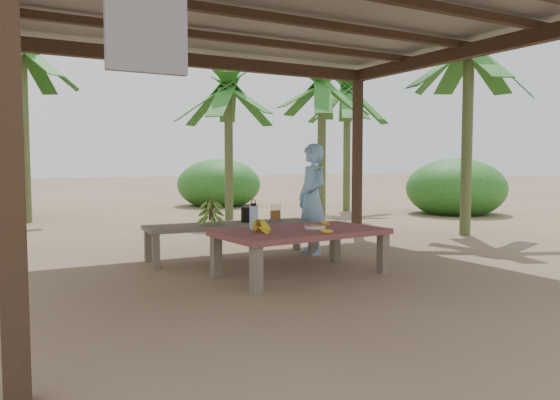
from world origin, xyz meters
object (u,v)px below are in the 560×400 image
ripe_banana_bunch (258,226)px  water_flask (254,217)px  plate (315,227)px  work_table (301,235)px  woman (312,199)px  bench (233,228)px  cooking_pot (249,215)px

ripe_banana_bunch → water_flask: 0.32m
water_flask → plate: bearing=-24.0°
work_table → plate: plate is taller
ripe_banana_bunch → plate: (0.71, 0.03, -0.06)m
plate → water_flask: 0.68m
woman → plate: bearing=-28.7°
bench → ripe_banana_bunch: 1.39m
bench → ripe_banana_bunch: (-0.31, -1.34, 0.18)m
ripe_banana_bunch → woman: 1.80m
work_table → ripe_banana_bunch: ripe_banana_bunch is taller
work_table → ripe_banana_bunch: (-0.55, -0.04, 0.14)m
ripe_banana_bunch → plate: 0.72m
work_table → water_flask: 0.56m
bench → woman: (1.07, -0.20, 0.35)m
plate → water_flask: water_flask is taller
bench → plate: size_ratio=9.41×
ripe_banana_bunch → cooking_pot: bearing=67.6°
work_table → woman: 1.41m
work_table → ripe_banana_bunch: bearing=-179.8°
ripe_banana_bunch → plate: size_ratio=1.04×
work_table → woman: bearing=48.3°
work_table → bench: work_table is taller
bench → woman: woman is taller
water_flask → cooking_pot: bearing=66.4°
bench → water_flask: bearing=-97.4°
ripe_banana_bunch → cooking_pot: 1.54m
woman → cooking_pot: bearing=-107.3°
cooking_pot → work_table: bearing=-91.7°
ripe_banana_bunch → bench: bearing=77.1°
work_table → cooking_pot: (0.04, 1.38, 0.11)m
bench → woman: bearing=-6.5°
water_flask → woman: woman is taller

